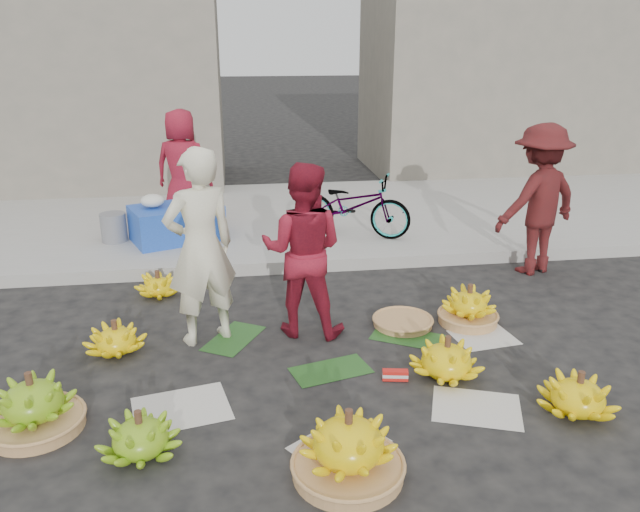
{
  "coord_description": "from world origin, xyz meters",
  "views": [
    {
      "loc": [
        -0.83,
        -4.73,
        2.64
      ],
      "look_at": [
        -0.06,
        0.7,
        0.7
      ],
      "focal_mm": 35.0,
      "sensor_mm": 36.0,
      "label": 1
    }
  ],
  "objects": [
    {
      "name": "banana_bunch_0",
      "position": [
        -2.3,
        -0.71,
        0.19
      ],
      "size": [
        0.66,
        0.66,
        0.45
      ],
      "rotation": [
        0.0,
        0.0,
        -0.12
      ],
      "color": "#A97747",
      "rests_on": "ground"
    },
    {
      "name": "banana_leaves",
      "position": [
        -0.1,
        0.2,
        0.0
      ],
      "size": [
        2.0,
        1.0,
        0.0
      ],
      "primitive_type": null,
      "color": "#1B4A18",
      "rests_on": "ground"
    },
    {
      "name": "building_right",
      "position": [
        4.5,
        7.7,
        2.5
      ],
      "size": [
        5.0,
        3.0,
        5.0
      ],
      "primitive_type": "cube",
      "color": "gray",
      "rests_on": "sidewalk"
    },
    {
      "name": "basket_spare",
      "position": [
        0.72,
        0.56,
        0.03
      ],
      "size": [
        0.69,
        0.69,
        0.06
      ],
      "primitive_type": "cylinder",
      "rotation": [
        0.0,
        0.0,
        -0.28
      ],
      "color": "#A97747",
      "rests_on": "ground"
    },
    {
      "name": "man_striped",
      "position": [
        2.62,
        1.79,
        0.87
      ],
      "size": [
        1.28,
        0.99,
        1.74
      ],
      "primitive_type": "imported",
      "rotation": [
        0.0,
        0.0,
        3.49
      ],
      "color": "maroon",
      "rests_on": "ground"
    },
    {
      "name": "banana_bunch_6",
      "position": [
        -1.92,
        0.38,
        0.13
      ],
      "size": [
        0.63,
        0.63,
        0.31
      ],
      "rotation": [
        0.0,
        0.0,
        0.38
      ],
      "color": "yellow",
      "rests_on": "ground"
    },
    {
      "name": "bicycle",
      "position": [
        0.7,
        3.09,
        0.53
      ],
      "size": [
        1.16,
        1.65,
        0.82
      ],
      "primitive_type": "imported",
      "rotation": [
        0.0,
        0.0,
        1.13
      ],
      "color": "gray",
      "rests_on": "sidewalk"
    },
    {
      "name": "banana_bunch_7",
      "position": [
        -1.69,
        1.65,
        0.12
      ],
      "size": [
        0.55,
        0.55,
        0.28
      ],
      "rotation": [
        0.0,
        0.0,
        0.38
      ],
      "color": "yellow",
      "rests_on": "ground"
    },
    {
      "name": "curb",
      "position": [
        0.0,
        2.2,
        0.07
      ],
      "size": [
        40.0,
        0.25,
        0.15
      ],
      "primitive_type": "cube",
      "color": "#989590",
      "rests_on": "ground"
    },
    {
      "name": "vendor_red",
      "position": [
        -0.24,
        0.58,
        0.81
      ],
      "size": [
        0.93,
        0.82,
        1.61
      ],
      "primitive_type": "imported",
      "rotation": [
        0.0,
        0.0,
        2.84
      ],
      "color": "maroon",
      "rests_on": "ground"
    },
    {
      "name": "banana_bunch_3",
      "position": [
        1.61,
        -1.06,
        0.15
      ],
      "size": [
        0.61,
        0.61,
        0.34
      ],
      "rotation": [
        0.0,
        0.0,
        0.14
      ],
      "color": "yellow",
      "rests_on": "ground"
    },
    {
      "name": "banana_bunch_1",
      "position": [
        -1.52,
        -1.11,
        0.14
      ],
      "size": [
        0.66,
        0.66,
        0.33
      ],
      "rotation": [
        0.0,
        0.0,
        0.34
      ],
      "color": "#5E9A16",
      "rests_on": "ground"
    },
    {
      "name": "banana_bunch_5",
      "position": [
        1.36,
        0.52,
        0.17
      ],
      "size": [
        0.56,
        0.56,
        0.4
      ],
      "rotation": [
        0.0,
        0.0,
        -0.19
      ],
      "color": "#A97747",
      "rests_on": "ground"
    },
    {
      "name": "banana_bunch_2",
      "position": [
        -0.2,
        -1.51,
        0.21
      ],
      "size": [
        0.71,
        0.71,
        0.48
      ],
      "rotation": [
        0.0,
        0.0,
        -0.14
      ],
      "color": "#A97747",
      "rests_on": "ground"
    },
    {
      "name": "flower_table",
      "position": [
        -1.58,
        3.21,
        0.38
      ],
      "size": [
        1.28,
        1.05,
        0.64
      ],
      "rotation": [
        0.0,
        0.0,
        0.37
      ],
      "color": "#1B43B2",
      "rests_on": "sidewalk"
    },
    {
      "name": "sidewalk",
      "position": [
        0.0,
        4.3,
        0.06
      ],
      "size": [
        40.0,
        4.0,
        0.12
      ],
      "primitive_type": "cube",
      "color": "#989590",
      "rests_on": "ground"
    },
    {
      "name": "grey_bucket",
      "position": [
        -2.4,
        3.27,
        0.31
      ],
      "size": [
        0.33,
        0.33,
        0.37
      ],
      "primitive_type": "cylinder",
      "color": "slate",
      "rests_on": "sidewalk"
    },
    {
      "name": "ground",
      "position": [
        0.0,
        0.0,
        0.0
      ],
      "size": [
        80.0,
        80.0,
        0.0
      ],
      "primitive_type": "plane",
      "color": "black",
      "rests_on": "ground"
    },
    {
      "name": "banana_bunch_4",
      "position": [
        0.82,
        -0.42,
        0.16
      ],
      "size": [
        0.75,
        0.75,
        0.36
      ],
      "rotation": [
        0.0,
        0.0,
        -0.41
      ],
      "color": "yellow",
      "rests_on": "ground"
    },
    {
      "name": "incense_stack",
      "position": [
        0.39,
        -0.43,
        0.05
      ],
      "size": [
        0.21,
        0.1,
        0.08
      ],
      "primitive_type": "cube",
      "rotation": [
        0.0,
        0.0,
        -0.19
      ],
      "color": "red",
      "rests_on": "ground"
    },
    {
      "name": "newspaper_scatter",
      "position": [
        0.0,
        -0.8,
        0.0
      ],
      "size": [
        3.2,
        1.8,
        0.0
      ],
      "primitive_type": null,
      "color": "silver",
      "rests_on": "ground"
    },
    {
      "name": "building_left",
      "position": [
        -4.0,
        7.2,
        2.0
      ],
      "size": [
        6.0,
        3.0,
        4.0
      ],
      "primitive_type": "cube",
      "color": "gray",
      "rests_on": "sidewalk"
    },
    {
      "name": "vendor_cream",
      "position": [
        -1.15,
        0.53,
        0.89
      ],
      "size": [
        0.77,
        0.66,
        1.78
      ],
      "primitive_type": "imported",
      "rotation": [
        0.0,
        0.0,
        3.57
      ],
      "color": "beige",
      "rests_on": "ground"
    },
    {
      "name": "flower_vendor",
      "position": [
        -1.53,
        3.99,
        0.92
      ],
      "size": [
        0.9,
        0.71,
        1.6
      ],
      "primitive_type": "imported",
      "rotation": [
        0.0,
        0.0,
        2.85
      ],
      "color": "maroon",
      "rests_on": "sidewalk"
    }
  ]
}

